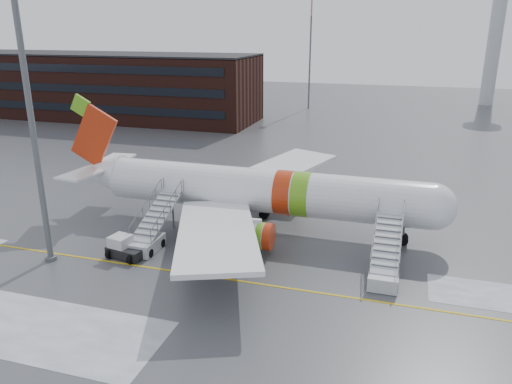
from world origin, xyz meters
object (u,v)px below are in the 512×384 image
(airliner, at_px, (252,190))
(airstair_aft, at_px, (150,235))
(airstair_fwd, at_px, (385,265))
(pushback_tug, at_px, (124,248))
(light_mast_near, at_px, (28,96))

(airliner, distance_m, airstair_aft, 9.60)
(airstair_fwd, height_order, pushback_tug, airstair_fwd)
(airliner, distance_m, pushback_tug, 11.95)
(airstair_fwd, height_order, airstair_aft, same)
(airliner, xyz_separation_m, airstair_aft, (-6.62, -6.54, -2.35))
(airstair_fwd, relative_size, airstair_aft, 1.00)
(airstair_fwd, relative_size, pushback_tug, 2.44)
(airliner, bearing_deg, light_mast_near, -139.65)
(airstair_fwd, xyz_separation_m, airstair_aft, (-18.46, 0.00, 0.00))
(airstair_fwd, bearing_deg, airliner, 151.09)
(pushback_tug, xyz_separation_m, light_mast_near, (-5.16, -2.12, 11.75))
(airliner, height_order, pushback_tug, airliner)
(airstair_fwd, height_order, light_mast_near, light_mast_near)
(airliner, xyz_separation_m, light_mast_near, (-12.82, -10.89, 9.08))
(light_mast_near, bearing_deg, airstair_aft, 35.08)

